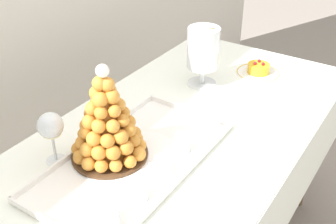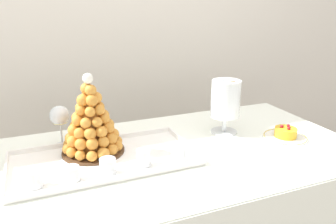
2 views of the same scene
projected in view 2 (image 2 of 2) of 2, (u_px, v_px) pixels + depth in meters
name	position (u px, v px, depth m)	size (l,w,h in m)	color
backdrop_wall	(104.00, 7.00, 1.85)	(4.80, 0.10, 2.50)	silver
buffet_table	(160.00, 177.00, 1.29)	(1.58, 0.78, 0.73)	brown
serving_tray	(104.00, 160.00, 1.19)	(0.65, 0.34, 0.02)	white
croquembouche	(91.00, 123.00, 1.21)	(0.23, 0.23, 0.30)	#4C331E
dessert_cup_left	(34.00, 179.00, 1.01)	(0.05, 0.05, 0.05)	silver
dessert_cup_mid_left	(72.00, 174.00, 1.05)	(0.05, 0.05, 0.05)	silver
dessert_cup_centre	(108.00, 167.00, 1.09)	(0.05, 0.05, 0.05)	silver
dessert_cup_mid_right	(144.00, 158.00, 1.14)	(0.05, 0.05, 0.06)	silver
dessert_cup_right	(179.00, 154.00, 1.17)	(0.05, 0.05, 0.05)	silver
macaron_goblet	(226.00, 100.00, 1.41)	(0.12, 0.12, 0.24)	white
fruit_tart_plate	(285.00, 135.00, 1.39)	(0.18, 0.18, 0.06)	white
wine_glass	(60.00, 117.00, 1.29)	(0.08, 0.08, 0.17)	silver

